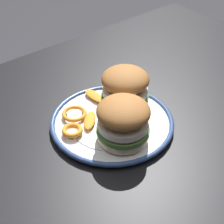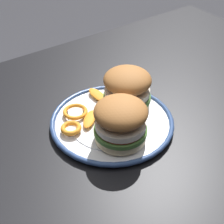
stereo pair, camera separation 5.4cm
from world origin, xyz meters
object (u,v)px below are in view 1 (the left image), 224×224
Objects in this scene: dinner_plate at (112,122)px; sandwich_half_left at (125,87)px; dining_table at (97,148)px; sandwich_half_right at (122,120)px.

sandwich_half_left is (-0.06, -0.03, 0.06)m from dinner_plate.
dining_table is 0.11m from dinner_plate.
dining_table is 0.19m from sandwich_half_right.
sandwich_half_left and sandwich_half_right have the same top height.
dining_table is 4.98× the size of dinner_plate.
dinner_plate is 0.09m from sandwich_half_right.
dining_table is at bearing -56.77° from dinner_plate.
sandwich_half_left is at bearing 174.45° from dining_table.
sandwich_half_right is (0.09, 0.09, 0.00)m from sandwich_half_left.
dinner_plate is at bearing 22.25° from sandwich_half_left.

